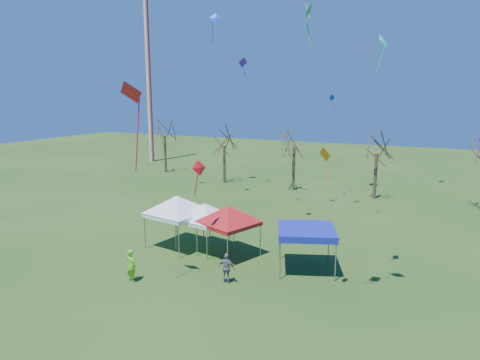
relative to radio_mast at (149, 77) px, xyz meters
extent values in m
plane|color=#224516|center=(28.00, -34.00, -12.50)|extent=(140.00, 140.00, 0.00)
cylinder|color=silver|center=(0.00, 0.00, 0.00)|extent=(0.70, 0.70, 25.00)
cylinder|color=#3D2D21|center=(7.15, -6.62, -10.11)|extent=(0.32, 0.32, 4.78)
cylinder|color=#3D2D21|center=(17.23, -9.35, -10.36)|extent=(0.32, 0.32, 4.28)
cylinder|color=#3D2D21|center=(25.63, -9.62, -10.18)|extent=(0.32, 0.32, 4.64)
cylinder|color=#3D2D21|center=(34.03, -9.96, -10.26)|extent=(0.32, 0.32, 4.49)
cylinder|color=gray|center=(22.36, -30.66, -11.42)|extent=(0.07, 0.07, 2.17)
cylinder|color=gray|center=(22.88, -27.66, -11.42)|extent=(0.07, 0.07, 2.17)
cylinder|color=gray|center=(25.36, -31.17, -11.42)|extent=(0.07, 0.07, 2.17)
cylinder|color=gray|center=(25.87, -28.17, -11.42)|extent=(0.07, 0.07, 2.17)
cube|color=white|center=(24.12, -29.42, -10.20)|extent=(3.75, 3.75, 0.26)
pyramid|color=white|center=(24.12, -29.42, -8.99)|extent=(4.54, 4.54, 1.08)
cylinder|color=gray|center=(24.42, -30.10, -11.54)|extent=(0.06, 0.06, 1.93)
cylinder|color=gray|center=(24.97, -27.46, -11.54)|extent=(0.06, 0.06, 1.93)
cylinder|color=gray|center=(27.06, -30.65, -11.54)|extent=(0.06, 0.06, 1.93)
cylinder|color=gray|center=(27.61, -28.00, -11.54)|extent=(0.06, 0.06, 1.93)
cube|color=white|center=(26.01, -29.05, -10.46)|extent=(3.42, 3.42, 0.23)
pyramid|color=white|center=(26.01, -29.05, -9.38)|extent=(4.01, 4.01, 0.96)
cylinder|color=gray|center=(26.13, -30.29, -11.49)|extent=(0.06, 0.06, 2.02)
cylinder|color=gray|center=(27.11, -27.64, -11.49)|extent=(0.06, 0.06, 2.02)
cylinder|color=gray|center=(28.79, -31.27, -11.49)|extent=(0.06, 0.06, 2.02)
cylinder|color=gray|center=(29.77, -28.61, -11.49)|extent=(0.06, 0.06, 2.02)
cube|color=#AB1011|center=(27.95, -29.45, -10.36)|extent=(3.89, 3.89, 0.24)
pyramid|color=#AB1011|center=(27.95, -29.45, -9.23)|extent=(4.03, 4.03, 1.01)
cylinder|color=gray|center=(32.10, -31.38, -11.43)|extent=(0.06, 0.06, 2.14)
cylinder|color=gray|center=(31.04, -28.58, -11.43)|extent=(0.06, 0.06, 2.14)
cylinder|color=gray|center=(34.90, -30.33, -11.43)|extent=(0.06, 0.06, 2.14)
cylinder|color=gray|center=(33.84, -27.53, -11.43)|extent=(0.06, 0.06, 2.14)
cube|color=#0F18A2|center=(32.97, -29.45, -10.23)|extent=(4.13, 4.13, 0.26)
cube|color=#0F18A2|center=(32.97, -29.45, -10.04)|extent=(4.13, 4.13, 0.13)
imported|color=slate|center=(29.63, -33.00, -11.66)|extent=(0.99, 0.42, 1.68)
imported|color=#5ED321|center=(24.84, -35.06, -11.59)|extent=(0.76, 0.61, 1.82)
cone|color=blue|center=(30.09, -12.62, -2.77)|extent=(0.53, 0.62, 0.65)
cube|color=blue|center=(30.30, -12.35, -3.84)|extent=(0.60, 0.47, 1.84)
cone|color=#1536E3|center=(17.63, -11.84, 5.16)|extent=(1.42, 1.11, 1.18)
cube|color=#1536E3|center=(17.34, -11.97, 3.73)|extent=(0.32, 0.64, 2.24)
cone|color=#541BBE|center=(20.43, -11.24, 0.73)|extent=(0.91, 1.20, 1.06)
cube|color=#541BBE|center=(20.60, -10.89, -0.55)|extent=(0.74, 0.39, 2.04)
cone|color=orange|center=(32.89, -25.43, -6.20)|extent=(1.10, 0.94, 1.00)
cube|color=orange|center=(33.13, -25.60, -7.68)|extent=(0.38, 0.53, 2.44)
cube|color=purple|center=(42.51, -10.30, -7.52)|extent=(0.36, 0.21, 2.15)
cone|color=red|center=(27.37, -31.90, -6.50)|extent=(0.68, 0.96, 0.91)
cube|color=red|center=(27.27, -32.09, -7.44)|extent=(0.45, 0.25, 1.44)
cone|color=#0DCCAB|center=(36.62, -29.92, 0.10)|extent=(0.74, 0.95, 0.73)
cube|color=#0DCCAB|center=(36.57, -30.09, -0.74)|extent=(0.38, 0.15, 1.28)
cone|color=green|center=(34.34, -34.94, 0.82)|extent=(0.38, 0.70, 0.63)
cube|color=green|center=(34.32, -34.80, 0.04)|extent=(0.33, 0.07, 1.24)
cube|color=yellow|center=(29.31, -18.90, 4.26)|extent=(0.76, 0.45, 2.12)
cone|color=red|center=(26.05, -35.80, -2.32)|extent=(1.42, 1.03, 1.13)
cube|color=red|center=(26.29, -35.81, -4.38)|extent=(0.08, 0.53, 3.45)
camera|label=1|loc=(39.55, -52.29, -2.40)|focal=32.00mm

